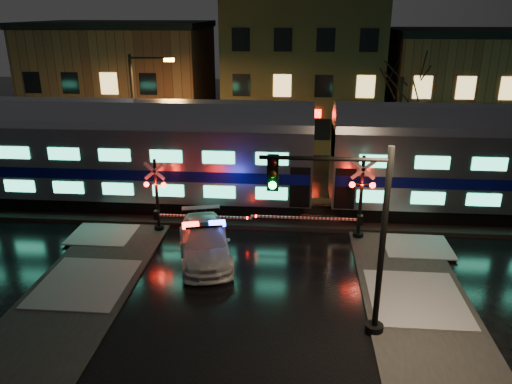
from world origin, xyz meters
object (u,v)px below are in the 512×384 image
at_px(traffic_light, 350,239).
at_px(crossing_signal_left, 164,203).
at_px(streetlight, 139,113).
at_px(crossing_signal_right, 353,206).
at_px(police_car, 205,242).

bearing_deg(traffic_light, crossing_signal_left, 146.09).
bearing_deg(traffic_light, streetlight, 137.10).
distance_m(crossing_signal_right, traffic_light, 7.77).
relative_size(police_car, traffic_light, 0.86).
distance_m(traffic_light, streetlight, 18.15).
bearing_deg(streetlight, police_car, -58.98).
bearing_deg(crossing_signal_left, crossing_signal_right, 0.06).
distance_m(police_car, crossing_signal_left, 3.58).
relative_size(crossing_signal_left, traffic_light, 0.80).
xyz_separation_m(crossing_signal_right, traffic_light, (-0.93, -7.50, 1.79)).
bearing_deg(crossing_signal_right, traffic_light, -97.03).
height_order(crossing_signal_right, crossing_signal_left, crossing_signal_right).
height_order(police_car, traffic_light, traffic_light).
distance_m(crossing_signal_right, crossing_signal_left, 9.08).
distance_m(crossing_signal_left, traffic_light, 11.25).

